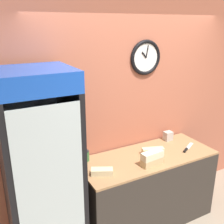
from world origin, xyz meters
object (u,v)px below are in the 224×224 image
object	(u,v)px
beverage_cooler	(40,165)
sandwich_stack_bottom	(152,162)
sandwich_stack_middle	(152,155)
chefs_knife	(187,149)
napkin_dispenser	(168,136)
sandwich_flat_left	(153,151)
condiment_jar	(86,156)
sandwich_flat_right	(102,172)

from	to	relation	value
beverage_cooler	sandwich_stack_bottom	size ratio (longest dim) A/B	7.65
sandwich_stack_middle	chefs_knife	world-z (taller)	sandwich_stack_middle
sandwich_stack_middle	chefs_knife	size ratio (longest dim) A/B	0.89
napkin_dispenser	chefs_knife	bearing A→B (deg)	-83.74
sandwich_flat_left	napkin_dispenser	bearing A→B (deg)	29.28
sandwich_flat_left	condiment_jar	bearing A→B (deg)	162.97
sandwich_flat_right	sandwich_flat_left	bearing A→B (deg)	8.94
chefs_knife	sandwich_stack_bottom	bearing A→B (deg)	-170.44
beverage_cooler	sandwich_stack_middle	distance (m)	1.20
beverage_cooler	condiment_jar	size ratio (longest dim) A/B	15.88
condiment_jar	beverage_cooler	bearing A→B (deg)	-159.10
chefs_knife	beverage_cooler	bearing A→B (deg)	176.50
sandwich_stack_middle	sandwich_flat_left	distance (m)	0.26
sandwich_flat_right	condiment_jar	xyz separation A→B (m)	(-0.03, 0.35, 0.03)
sandwich_flat_left	sandwich_flat_right	xyz separation A→B (m)	(-0.74, -0.12, -0.01)
sandwich_stack_bottom	beverage_cooler	bearing A→B (deg)	169.67
beverage_cooler	chefs_knife	distance (m)	1.81
napkin_dispenser	beverage_cooler	bearing A→B (deg)	-172.90
sandwich_stack_bottom	condiment_jar	xyz separation A→B (m)	(-0.61, 0.43, 0.02)
beverage_cooler	napkin_dispenser	world-z (taller)	beverage_cooler
sandwich_stack_middle	chefs_knife	distance (m)	0.64
beverage_cooler	sandwich_flat_left	world-z (taller)	beverage_cooler
beverage_cooler	chefs_knife	bearing A→B (deg)	-3.50
sandwich_flat_right	sandwich_stack_bottom	bearing A→B (deg)	-7.78
sandwich_flat_left	condiment_jar	world-z (taller)	condiment_jar
chefs_knife	napkin_dispenser	size ratio (longest dim) A/B	2.51
sandwich_stack_middle	condiment_jar	world-z (taller)	sandwich_stack_middle
sandwich_flat_right	chefs_knife	xyz separation A→B (m)	(1.20, 0.03, -0.03)
beverage_cooler	sandwich_flat_right	size ratio (longest dim) A/B	8.36
sandwich_flat_left	sandwich_stack_middle	bearing A→B (deg)	-129.24
beverage_cooler	condiment_jar	bearing A→B (deg)	20.90
sandwich_flat_right	condiment_jar	distance (m)	0.35
sandwich_stack_middle	sandwich_flat_right	distance (m)	0.59
sandwich_stack_bottom	napkin_dispenser	distance (m)	0.73
sandwich_stack_middle	condiment_jar	size ratio (longest dim) A/B	2.07
chefs_knife	napkin_dispenser	xyz separation A→B (m)	(-0.04, 0.33, 0.05)
sandwich_stack_bottom	condiment_jar	distance (m)	0.75
sandwich_stack_bottom	sandwich_stack_middle	size ratio (longest dim) A/B	1.00
sandwich_flat_right	chefs_knife	bearing A→B (deg)	1.22
sandwich_stack_middle	condiment_jar	xyz separation A→B (m)	(-0.61, 0.43, -0.06)
sandwich_flat_right	condiment_jar	bearing A→B (deg)	95.01
beverage_cooler	sandwich_flat_left	bearing A→B (deg)	-0.83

